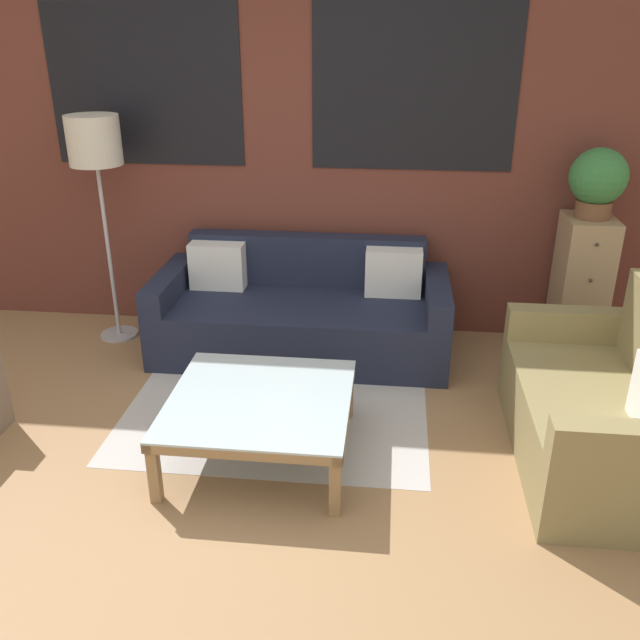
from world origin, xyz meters
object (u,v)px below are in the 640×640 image
(couch_dark, at_px, (302,314))
(floor_lamp, at_px, (95,150))
(settee_vintage, at_px, (607,411))
(potted_plant, at_px, (598,180))
(drawer_cabinet, at_px, (580,287))
(coffee_table, at_px, (260,405))

(couch_dark, xyz_separation_m, floor_lamp, (-1.43, 0.08, 1.13))
(settee_vintage, xyz_separation_m, potted_plant, (0.15, 1.39, 0.94))
(potted_plant, bearing_deg, drawer_cabinet, -90.00)
(drawer_cabinet, bearing_deg, coffee_table, -142.42)
(couch_dark, bearing_deg, floor_lamp, 176.90)
(settee_vintage, bearing_deg, potted_plant, 83.64)
(couch_dark, distance_m, settee_vintage, 2.16)
(coffee_table, xyz_separation_m, potted_plant, (2.01, 1.54, 0.94))
(couch_dark, height_order, drawer_cabinet, drawer_cabinet)
(coffee_table, distance_m, potted_plant, 2.70)
(floor_lamp, bearing_deg, drawer_cabinet, 2.07)
(settee_vintage, distance_m, coffee_table, 1.86)
(settee_vintage, relative_size, floor_lamp, 0.88)
(couch_dark, distance_m, potted_plant, 2.20)
(coffee_table, height_order, floor_lamp, floor_lamp)
(floor_lamp, distance_m, potted_plant, 3.40)
(settee_vintage, bearing_deg, drawer_cabinet, 83.64)
(coffee_table, relative_size, potted_plant, 2.09)
(couch_dark, height_order, floor_lamp, floor_lamp)
(drawer_cabinet, bearing_deg, settee_vintage, -96.36)
(settee_vintage, xyz_separation_m, floor_lamp, (-3.24, 1.27, 1.10))
(floor_lamp, distance_m, drawer_cabinet, 3.52)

